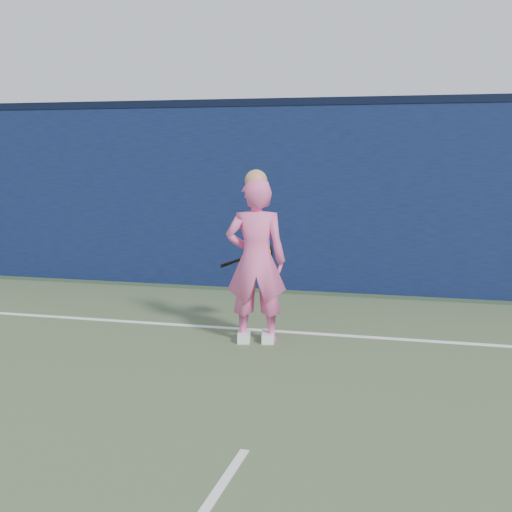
# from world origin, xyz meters

# --- Properties ---
(backstop_wall) EXTENTS (24.00, 0.40, 2.50)m
(backstop_wall) POSITION_xyz_m (0.00, 6.50, 1.25)
(backstop_wall) COLOR #0C1438
(backstop_wall) RESTS_ON ground
(wall_cap) EXTENTS (24.00, 0.42, 0.10)m
(wall_cap) POSITION_xyz_m (0.00, 6.50, 2.55)
(wall_cap) COLOR black
(wall_cap) RESTS_ON backstop_wall
(player) EXTENTS (0.67, 0.52, 1.72)m
(player) POSITION_xyz_m (-0.60, 3.58, 0.83)
(player) COLOR pink
(player) RESTS_ON ground
(racket) EXTENTS (0.52, 0.35, 0.32)m
(racket) POSITION_xyz_m (-0.71, 4.06, 0.82)
(racket) COLOR black
(racket) RESTS_ON ground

